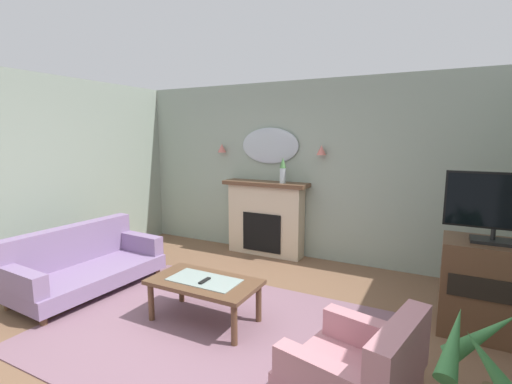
{
  "coord_description": "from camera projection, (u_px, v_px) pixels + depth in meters",
  "views": [
    {
      "loc": [
        1.87,
        -2.51,
        1.88
      ],
      "look_at": [
        -0.21,
        1.51,
        1.17
      ],
      "focal_mm": 25.6,
      "sensor_mm": 36.0,
      "label": 1
    }
  ],
  "objects": [
    {
      "name": "floor",
      "position": [
        201.0,
        347.0,
        3.35
      ],
      "size": [
        6.72,
        6.41,
        0.1
      ],
      "primitive_type": "cube",
      "color": "brown",
      "rests_on": "ground"
    },
    {
      "name": "wall_back",
      "position": [
        306.0,
        171.0,
        5.55
      ],
      "size": [
        6.72,
        0.1,
        2.68
      ],
      "primitive_type": "cube",
      "color": "#93A393",
      "rests_on": "ground"
    },
    {
      "name": "wall_left",
      "position": [
        3.0,
        179.0,
        4.45
      ],
      "size": [
        0.1,
        6.41,
        2.68
      ],
      "primitive_type": "cube",
      "color": "gray",
      "rests_on": "ground"
    },
    {
      "name": "patterned_rug",
      "position": [
        213.0,
        331.0,
        3.51
      ],
      "size": [
        3.2,
        2.4,
        0.01
      ],
      "primitive_type": "cube",
      "color": "#7F5B6B",
      "rests_on": "ground"
    },
    {
      "name": "fireplace",
      "position": [
        265.0,
        219.0,
        5.73
      ],
      "size": [
        1.36,
        0.36,
        1.16
      ],
      "color": "beige",
      "rests_on": "ground"
    },
    {
      "name": "mantel_vase_right",
      "position": [
        283.0,
        170.0,
        5.45
      ],
      "size": [
        0.1,
        0.1,
        0.39
      ],
      "color": "silver",
      "rests_on": "fireplace"
    },
    {
      "name": "wall_mirror",
      "position": [
        270.0,
        146.0,
        5.68
      ],
      "size": [
        0.96,
        0.06,
        0.56
      ],
      "primitive_type": "ellipsoid",
      "color": "#B2BCC6"
    },
    {
      "name": "wall_sconce_left",
      "position": [
        222.0,
        148.0,
        6.03
      ],
      "size": [
        0.14,
        0.14,
        0.14
      ],
      "primitive_type": "cone",
      "color": "#D17066"
    },
    {
      "name": "wall_sconce_right",
      "position": [
        321.0,
        150.0,
        5.26
      ],
      "size": [
        0.14,
        0.14,
        0.14
      ],
      "primitive_type": "cone",
      "color": "#D17066"
    },
    {
      "name": "coffee_table",
      "position": [
        204.0,
        285.0,
        3.65
      ],
      "size": [
        1.1,
        0.6,
        0.45
      ],
      "color": "brown",
      "rests_on": "ground"
    },
    {
      "name": "tv_remote",
      "position": [
        205.0,
        281.0,
        3.6
      ],
      "size": [
        0.04,
        0.16,
        0.02
      ],
      "primitive_type": "cube",
      "color": "black",
      "rests_on": "coffee_table"
    },
    {
      "name": "floral_couch",
      "position": [
        84.0,
        264.0,
        4.46
      ],
      "size": [
        0.95,
        1.76,
        0.76
      ],
      "color": "gray",
      "rests_on": "ground"
    },
    {
      "name": "armchair_near_fireplace",
      "position": [
        361.0,
        367.0,
        2.49
      ],
      "size": [
        0.97,
        0.96,
        0.71
      ],
      "color": "#B77A84",
      "rests_on": "ground"
    },
    {
      "name": "tv_cabinet",
      "position": [
        487.0,
        288.0,
        3.43
      ],
      "size": [
        0.8,
        0.57,
        0.9
      ],
      "color": "brown",
      "rests_on": "ground"
    },
    {
      "name": "tv_flatscreen",
      "position": [
        496.0,
        206.0,
        3.29
      ],
      "size": [
        0.84,
        0.24,
        0.65
      ],
      "color": "black",
      "rests_on": "tv_cabinet"
    }
  ]
}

